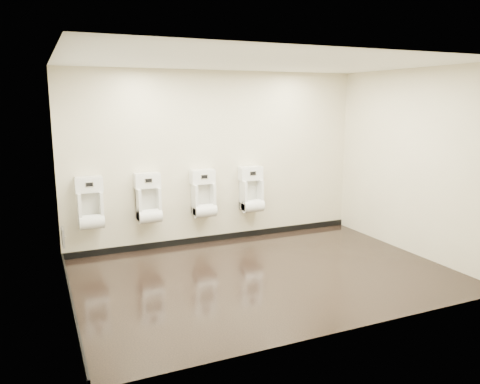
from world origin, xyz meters
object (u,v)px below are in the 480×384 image
object	(u,v)px
access_panel	(63,237)
urinal_3	(251,193)
urinal_2	(204,197)
urinal_0	(90,207)
urinal_1	(149,202)

from	to	relation	value
access_panel	urinal_3	size ratio (longest dim) A/B	0.34
access_panel	urinal_3	bearing A→B (deg)	7.84
access_panel	urinal_2	distance (m)	2.24
access_panel	urinal_0	distance (m)	0.66
urinal_1	urinal_2	world-z (taller)	same
urinal_0	urinal_3	xyz separation A→B (m)	(2.61, 0.00, 0.00)
urinal_2	access_panel	bearing A→B (deg)	-169.14
urinal_0	urinal_1	distance (m)	0.86
urinal_0	urinal_1	size ratio (longest dim) A/B	1.00
access_panel	urinal_0	world-z (taller)	urinal_0
urinal_1	urinal_2	size ratio (longest dim) A/B	1.00
access_panel	urinal_1	bearing A→B (deg)	18.03
access_panel	urinal_1	size ratio (longest dim) A/B	0.34
access_panel	urinal_2	world-z (taller)	urinal_2
urinal_3	urinal_1	bearing A→B (deg)	180.00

